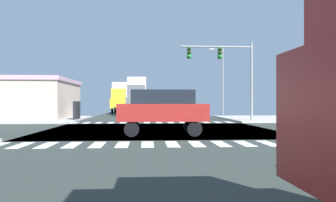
{
  "coord_description": "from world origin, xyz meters",
  "views": [
    {
      "loc": [
        -0.8,
        -20.85,
        1.7
      ],
      "look_at": [
        0.99,
        6.8,
        1.81
      ],
      "focal_mm": 35.76,
      "sensor_mm": 36.0,
      "label": 1
    }
  ],
  "objects_px": {
    "sedan_nearside_1": "(139,106)",
    "box_truck_farside_1": "(137,96)",
    "box_truck_crossing_2": "(120,97)",
    "suv_leading_1": "(162,108)",
    "traffic_signal_mast": "(225,63)",
    "sedan_outer_2": "(138,106)",
    "street_lamp": "(221,76)"
  },
  "relations": [
    {
      "from": "sedan_nearside_1",
      "to": "box_truck_crossing_2",
      "type": "height_order",
      "value": "box_truck_crossing_2"
    },
    {
      "from": "traffic_signal_mast",
      "to": "sedan_nearside_1",
      "type": "height_order",
      "value": "traffic_signal_mast"
    },
    {
      "from": "sedan_outer_2",
      "to": "box_truck_farside_1",
      "type": "bearing_deg",
      "value": 90.0
    },
    {
      "from": "traffic_signal_mast",
      "to": "sedan_outer_2",
      "type": "xyz_separation_m",
      "value": [
        -7.97,
        21.08,
        -3.97
      ]
    },
    {
      "from": "box_truck_farside_1",
      "to": "suv_leading_1",
      "type": "xyz_separation_m",
      "value": [
        2.04,
        -25.3,
        -1.17
      ]
    },
    {
      "from": "box_truck_crossing_2",
      "to": "suv_leading_1",
      "type": "distance_m",
      "value": 36.59
    },
    {
      "from": "sedan_nearside_1",
      "to": "box_truck_farside_1",
      "type": "height_order",
      "value": "box_truck_farside_1"
    },
    {
      "from": "box_truck_farside_1",
      "to": "sedan_outer_2",
      "type": "height_order",
      "value": "box_truck_farside_1"
    },
    {
      "from": "suv_leading_1",
      "to": "box_truck_farside_1",
      "type": "bearing_deg",
      "value": 4.6
    },
    {
      "from": "sedan_nearside_1",
      "to": "suv_leading_1",
      "type": "height_order",
      "value": "suv_leading_1"
    },
    {
      "from": "box_truck_farside_1",
      "to": "sedan_outer_2",
      "type": "distance_m",
      "value": 7.08
    },
    {
      "from": "box_truck_farside_1",
      "to": "box_truck_crossing_2",
      "type": "height_order",
      "value": "same"
    },
    {
      "from": "street_lamp",
      "to": "sedan_nearside_1",
      "type": "relative_size",
      "value": 1.9
    },
    {
      "from": "sedan_nearside_1",
      "to": "street_lamp",
      "type": "bearing_deg",
      "value": 119.09
    },
    {
      "from": "street_lamp",
      "to": "sedan_nearside_1",
      "type": "distance_m",
      "value": 21.12
    },
    {
      "from": "sedan_nearside_1",
      "to": "suv_leading_1",
      "type": "relative_size",
      "value": 0.93
    },
    {
      "from": "street_lamp",
      "to": "sedan_outer_2",
      "type": "xyz_separation_m",
      "value": [
        -10.1,
        10.08,
        -3.77
      ]
    },
    {
      "from": "sedan_nearside_1",
      "to": "suv_leading_1",
      "type": "distance_m",
      "value": 40.37
    },
    {
      "from": "sedan_nearside_1",
      "to": "box_truck_farside_1",
      "type": "bearing_deg",
      "value": 90.0
    },
    {
      "from": "box_truck_farside_1",
      "to": "suv_leading_1",
      "type": "relative_size",
      "value": 1.57
    },
    {
      "from": "box_truck_crossing_2",
      "to": "sedan_outer_2",
      "type": "relative_size",
      "value": 1.67
    },
    {
      "from": "sedan_nearside_1",
      "to": "box_truck_crossing_2",
      "type": "bearing_deg",
      "value": 53.76
    },
    {
      "from": "box_truck_crossing_2",
      "to": "sedan_outer_2",
      "type": "bearing_deg",
      "value": 126.96
    },
    {
      "from": "street_lamp",
      "to": "sedan_nearside_1",
      "type": "xyz_separation_m",
      "value": [
        -10.1,
        18.16,
        -3.77
      ]
    },
    {
      "from": "traffic_signal_mast",
      "to": "street_lamp",
      "type": "bearing_deg",
      "value": 79.02
    },
    {
      "from": "traffic_signal_mast",
      "to": "box_truck_farside_1",
      "type": "distance_m",
      "value": 16.43
    },
    {
      "from": "box_truck_farside_1",
      "to": "sedan_outer_2",
      "type": "bearing_deg",
      "value": -90.0
    },
    {
      "from": "traffic_signal_mast",
      "to": "sedan_nearside_1",
      "type": "relative_size",
      "value": 1.61
    },
    {
      "from": "street_lamp",
      "to": "sedan_outer_2",
      "type": "distance_m",
      "value": 14.76
    },
    {
      "from": "street_lamp",
      "to": "box_truck_crossing_2",
      "type": "bearing_deg",
      "value": 132.97
    },
    {
      "from": "traffic_signal_mast",
      "to": "street_lamp",
      "type": "relative_size",
      "value": 0.84
    },
    {
      "from": "street_lamp",
      "to": "box_truck_farside_1",
      "type": "bearing_deg",
      "value": 162.7
    }
  ]
}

